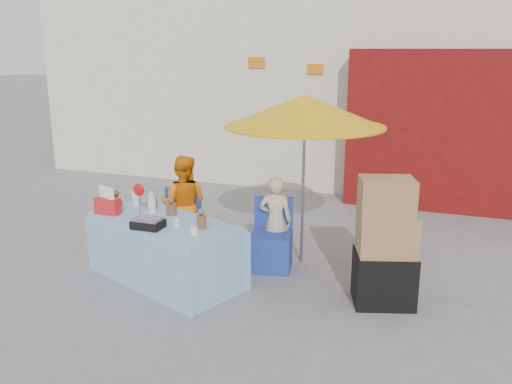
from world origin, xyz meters
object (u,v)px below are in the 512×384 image
at_px(market_table, 165,249).
at_px(vendor_beige, 275,221).
at_px(chair_left, 180,236).
at_px(umbrella, 305,111).
at_px(vendor_orange, 184,204).
at_px(chair_right, 271,248).
at_px(box_stack, 385,247).

bearing_deg(market_table, vendor_beige, 61.73).
xyz_separation_m(market_table, chair_left, (-0.20, 0.74, -0.12)).
bearing_deg(chair_left, umbrella, -0.64).
xyz_separation_m(market_table, vendor_orange, (-0.20, 0.87, 0.28)).
height_order(chair_left, umbrella, umbrella).
height_order(chair_right, vendor_beige, vendor_beige).
bearing_deg(vendor_orange, box_stack, 155.72).
bearing_deg(chair_right, vendor_orange, 162.83).
height_order(chair_left, chair_right, same).
bearing_deg(chair_right, umbrella, 32.18).
bearing_deg(chair_left, box_stack, -21.48).
bearing_deg(vendor_beige, market_table, 28.67).
distance_m(chair_left, chair_right, 1.25).
xyz_separation_m(chair_left, chair_right, (1.25, 0.00, 0.00)).
height_order(chair_left, vendor_beige, vendor_beige).
distance_m(chair_left, umbrella, 2.27).
height_order(vendor_beige, box_stack, box_stack).
bearing_deg(vendor_orange, market_table, 91.70).
bearing_deg(market_table, vendor_orange, 124.76).
bearing_deg(vendor_orange, umbrella, 174.51).
xyz_separation_m(chair_right, box_stack, (1.40, -0.49, 0.37)).
distance_m(chair_left, vendor_orange, 0.41).
bearing_deg(umbrella, vendor_orange, -174.47).
xyz_separation_m(chair_left, vendor_beige, (1.25, 0.13, 0.30)).
relative_size(chair_right, box_stack, 0.63).
relative_size(vendor_orange, vendor_beige, 1.16).
bearing_deg(chair_left, vendor_beige, -4.89).
distance_m(umbrella, box_stack, 1.84).
xyz_separation_m(chair_left, umbrella, (1.55, 0.28, 1.64)).
distance_m(vendor_beige, umbrella, 1.37).
distance_m(vendor_orange, box_stack, 2.72).
distance_m(vendor_orange, vendor_beige, 1.25).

